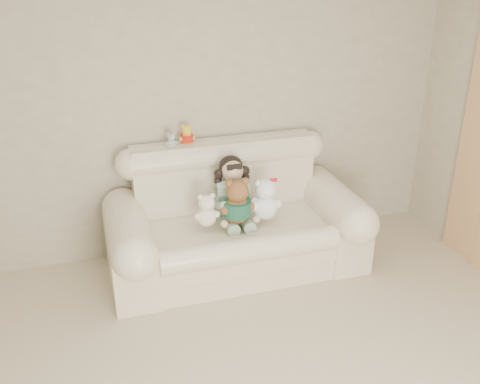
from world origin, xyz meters
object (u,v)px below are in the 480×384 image
Objects in this scene: brown_teddy at (237,197)px; white_cat at (265,195)px; cream_teddy at (206,207)px; sofa at (236,213)px; seated_child at (232,189)px.

white_cat is at bearing 7.60° from brown_teddy.
brown_teddy is 0.25m from cream_teddy.
sofa reaches higher than seated_child.
sofa is 0.31m from white_cat.
cream_teddy is at bearing -158.39° from sofa.
white_cat is (0.24, 0.00, -0.01)m from brown_teddy.
seated_child is at bearing 97.82° from sofa.
cream_teddy is (-0.48, 0.01, -0.05)m from white_cat.
white_cat is (0.20, -0.12, 0.19)m from sofa.
brown_teddy is at bearing -9.28° from cream_teddy.
cream_teddy is at bearing -163.39° from white_cat.
sofa is at bearing 82.51° from brown_teddy.
sofa is 0.20m from seated_child.
white_cat is at bearing -6.96° from cream_teddy.
cream_teddy is (-0.28, -0.11, 0.15)m from sofa.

